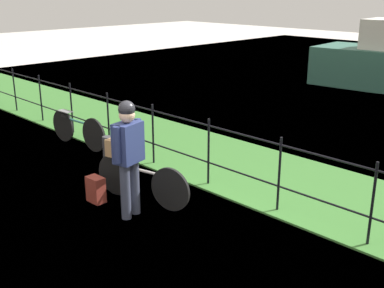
{
  "coord_description": "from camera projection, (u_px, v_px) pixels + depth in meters",
  "views": [
    {
      "loc": [
        4.32,
        -3.28,
        3.11
      ],
      "look_at": [
        -0.47,
        1.48,
        0.9
      ],
      "focal_mm": 44.86,
      "sensor_mm": 36.0,
      "label": 1
    }
  ],
  "objects": [
    {
      "name": "grass_strip",
      "position": [
        278.0,
        179.0,
        8.12
      ],
      "size": [
        27.0,
        2.4,
        0.03
      ],
      "primitive_type": "cube",
      "color": "#38702D",
      "rests_on": "ground"
    },
    {
      "name": "wooden_crate",
      "position": [
        120.0,
        148.0,
        7.27
      ],
      "size": [
        0.43,
        0.33,
        0.26
      ],
      "primitive_type": "cube",
      "rotation": [
        0.0,
        0.0,
        0.22
      ],
      "color": "#A87F51",
      "rests_on": "bicycle_main"
    },
    {
      "name": "backpack_on_paving",
      "position": [
        96.0,
        189.0,
        7.25
      ],
      "size": [
        0.29,
        0.19,
        0.4
      ],
      "primitive_type": "cube",
      "rotation": [
        0.0,
        0.0,
        0.03
      ],
      "color": "maroon",
      "rests_on": "ground"
    },
    {
      "name": "mooring_bollard",
      "position": [
        108.0,
        149.0,
        8.94
      ],
      "size": [
        0.2,
        0.2,
        0.48
      ],
      "primitive_type": "cylinder",
      "color": "#38383D",
      "rests_on": "ground"
    },
    {
      "name": "cyclist_person",
      "position": [
        128.0,
        149.0,
        6.56
      ],
      "size": [
        0.34,
        0.53,
        1.68
      ],
      "color": "#383D51",
      "rests_on": "ground"
    },
    {
      "name": "ground_plane",
      "position": [
        136.0,
        245.0,
        6.08
      ],
      "size": [
        60.0,
        60.0,
        0.0
      ],
      "primitive_type": "plane",
      "color": "beige"
    },
    {
      "name": "iron_fence",
      "position": [
        242.0,
        158.0,
        7.26
      ],
      "size": [
        18.04,
        0.04,
        1.13
      ],
      "color": "black",
      "rests_on": "ground"
    },
    {
      "name": "terrier_dog",
      "position": [
        121.0,
        135.0,
        7.19
      ],
      "size": [
        0.32,
        0.2,
        0.18
      ],
      "color": "tan",
      "rests_on": "wooden_crate"
    },
    {
      "name": "bicycle_main",
      "position": [
        141.0,
        180.0,
        7.21
      ],
      "size": [
        1.68,
        0.41,
        0.66
      ],
      "color": "black",
      "rests_on": "ground"
    },
    {
      "name": "bicycle_parked",
      "position": [
        78.0,
        129.0,
        9.78
      ],
      "size": [
        1.71,
        0.2,
        0.68
      ],
      "color": "black",
      "rests_on": "ground"
    }
  ]
}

